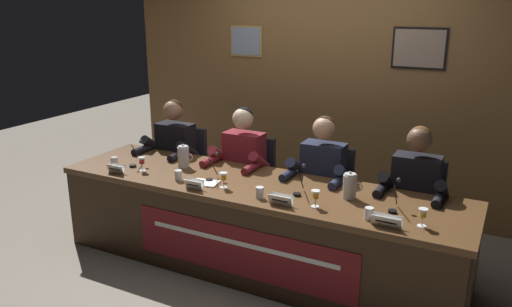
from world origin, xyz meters
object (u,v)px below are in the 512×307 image
at_px(water_cup_far_left, 114,162).
at_px(juice_glass_center_left, 224,177).
at_px(nameplate_far_right, 387,221).
at_px(water_pitcher_right_side, 350,186).
at_px(juice_glass_far_left, 142,161).
at_px(water_cup_center_left, 178,176).
at_px(water_cup_center_right, 260,193).
at_px(panelist_center_right, 320,177).
at_px(water_cup_far_right, 369,214).
at_px(nameplate_far_left, 116,169).
at_px(panelist_center_left, 240,164).
at_px(microphone_far_left, 136,158).
at_px(nameplate_center_left, 194,184).
at_px(juice_glass_center_right, 316,195).
at_px(chair_far_right, 415,216).
at_px(microphone_far_right, 395,201).
at_px(conference_table, 250,214).
at_px(chair_center_right, 326,200).
at_px(panelist_far_left, 171,153).
at_px(water_pitcher_left_side, 183,157).
at_px(chair_center_left, 250,186).
at_px(nameplate_center_right, 281,200).
at_px(document_stack_center_left, 205,183).
at_px(chair_far_left, 184,174).
at_px(microphone_center_right, 299,185).
at_px(microphone_center_left, 212,171).

height_order(water_cup_far_left, juice_glass_center_left, juice_glass_center_left).
height_order(nameplate_far_right, water_pitcher_right_side, water_pitcher_right_side).
relative_size(juice_glass_far_left, water_cup_center_left, 1.46).
distance_m(juice_glass_far_left, water_cup_center_right, 1.19).
height_order(panelist_center_right, water_cup_far_right, panelist_center_right).
xyz_separation_m(nameplate_far_left, panelist_center_left, (0.78, 0.75, -0.06)).
distance_m(microphone_far_left, nameplate_center_left, 0.83).
xyz_separation_m(juice_glass_center_right, chair_far_right, (0.56, 0.85, -0.38)).
xyz_separation_m(panelist_center_right, microphone_far_right, (0.73, -0.46, 0.09)).
distance_m(nameplate_far_left, water_cup_center_left, 0.58).
bearing_deg(water_cup_far_left, juice_glass_far_left, 3.27).
xyz_separation_m(chair_far_right, microphone_far_right, (-0.04, -0.66, 0.37)).
bearing_deg(conference_table, nameplate_far_left, -169.43).
xyz_separation_m(chair_center_right, water_pitcher_right_side, (0.38, -0.58, 0.39)).
height_order(water_cup_far_left, juice_glass_center_right, juice_glass_center_right).
relative_size(panelist_far_left, water_pitcher_left_side, 5.82).
xyz_separation_m(chair_center_left, nameplate_center_right, (0.75, -0.94, 0.33)).
height_order(chair_far_right, document_stack_center_left, chair_far_right).
xyz_separation_m(water_cup_center_left, water_pitcher_left_side, (-0.16, 0.31, 0.06)).
distance_m(panelist_center_left, juice_glass_center_left, 0.66).
height_order(nameplate_far_left, microphone_far_left, microphone_far_left).
relative_size(juice_glass_center_left, water_cup_center_left, 1.46).
distance_m(chair_far_left, document_stack_center_left, 1.18).
height_order(water_cup_far_left, panelist_center_right, panelist_center_right).
xyz_separation_m(panelist_center_left, water_cup_center_left, (-0.21, -0.65, 0.06)).
height_order(chair_center_right, microphone_center_right, microphone_center_right).
height_order(water_cup_center_right, microphone_far_right, microphone_far_right).
relative_size(juice_glass_far_left, nameplate_center_right, 0.69).
xyz_separation_m(juice_glass_center_right, microphone_far_right, (0.51, 0.19, -0.01)).
height_order(nameplate_far_left, water_cup_far_right, water_cup_far_right).
bearing_deg(panelist_far_left, chair_center_right, 7.37).
bearing_deg(chair_far_right, panelist_center_left, -172.63).
xyz_separation_m(panelist_far_left, water_pitcher_right_side, (1.92, -0.38, 0.11)).
distance_m(panelist_center_left, juice_glass_center_right, 1.18).
height_order(nameplate_center_left, water_pitcher_left_side, water_pitcher_left_side).
bearing_deg(juice_glass_center_left, water_pitcher_left_side, 154.12).
bearing_deg(chair_center_right, microphone_center_right, -88.83).
relative_size(water_cup_far_left, water_pitcher_right_side, 0.40).
height_order(nameplate_center_left, microphone_center_right, microphone_center_right).
bearing_deg(chair_far_right, panelist_far_left, -175.07).
bearing_deg(water_cup_far_right, conference_table, 170.96).
bearing_deg(juice_glass_center_left, water_cup_far_left, 179.61).
bearing_deg(chair_center_left, microphone_center_left, -87.86).
distance_m(juice_glass_center_left, water_cup_center_right, 0.36).
distance_m(water_pitcher_left_side, water_pitcher_right_side, 1.52).
xyz_separation_m(juice_glass_center_left, microphone_center_left, (-0.18, 0.11, -0.01)).
height_order(chair_far_left, panelist_center_left, panelist_center_left).
relative_size(water_cup_center_left, microphone_center_right, 0.39).
xyz_separation_m(chair_center_right, document_stack_center_left, (-0.74, -0.81, 0.30)).
relative_size(conference_table, document_stack_center_left, 14.60).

